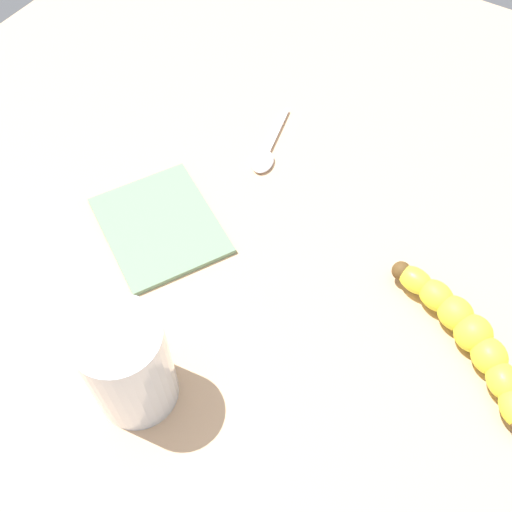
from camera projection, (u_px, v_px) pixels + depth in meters
The scene contains 5 objects.
wooden_tabletop at pixel (303, 323), 59.31cm from camera, with size 120.00×120.00×3.00cm, color tan.
banana at pixel (468, 336), 54.92cm from camera, with size 11.14×17.08×3.48cm.
smoothie_glass at pixel (128, 366), 49.15cm from camera, with size 7.22×7.22×11.27cm.
teaspoon at pixel (265, 158), 69.41cm from camera, with size 11.24×3.94×0.80cm.
folded_napkin at pixel (160, 225), 63.95cm from camera, with size 11.47×13.83×0.60cm, color slate.
Camera 1 is at (-26.08, -10.91, 54.28)cm, focal length 41.77 mm.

